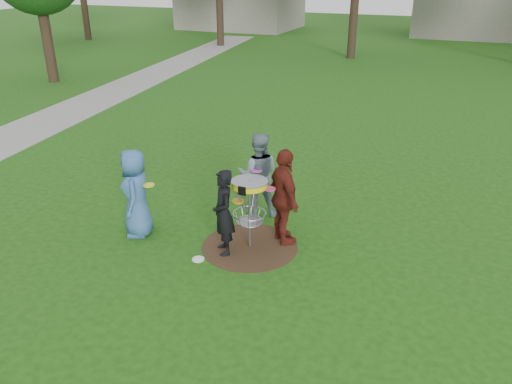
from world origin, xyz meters
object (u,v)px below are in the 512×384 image
at_px(player_black, 223,213).
at_px(player_maroon, 284,197).
at_px(player_grey, 258,174).
at_px(disc_golf_basket, 250,197).
at_px(player_blue, 136,193).

xyz_separation_m(player_black, player_maroon, (0.87, 0.76, 0.13)).
distance_m(player_grey, disc_golf_basket, 1.41).
relative_size(player_blue, player_black, 1.08).
height_order(player_black, disc_golf_basket, player_black).
bearing_deg(player_maroon, disc_golf_basket, 86.67).
bearing_deg(player_blue, disc_golf_basket, 72.01).
relative_size(player_maroon, disc_golf_basket, 1.35).
distance_m(player_grey, player_maroon, 1.30).
xyz_separation_m(player_blue, player_black, (1.84, 0.01, -0.07)).
xyz_separation_m(player_grey, player_maroon, (0.90, -0.94, 0.04)).
height_order(player_grey, player_maroon, player_maroon).
bearing_deg(player_grey, disc_golf_basket, 86.39).
bearing_deg(player_black, player_maroon, 91.79).
bearing_deg(player_grey, player_blue, 23.75).
distance_m(player_maroon, disc_golf_basket, 0.66).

